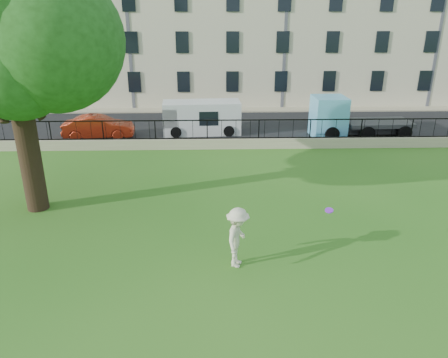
{
  "coord_description": "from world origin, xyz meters",
  "views": [
    {
      "loc": [
        0.28,
        -12.5,
        7.82
      ],
      "look_at": [
        0.73,
        3.5,
        1.45
      ],
      "focal_mm": 35.0,
      "sensor_mm": 36.0,
      "label": 1
    }
  ],
  "objects_px": {
    "tree": "(4,22)",
    "red_sedan": "(99,127)",
    "white_van": "(202,117)",
    "blue_truck": "(360,116)",
    "man": "(238,238)",
    "frisbee": "(329,210)"
  },
  "relations": [
    {
      "from": "tree",
      "to": "red_sedan",
      "type": "distance_m",
      "value": 12.18
    },
    {
      "from": "white_van",
      "to": "blue_truck",
      "type": "height_order",
      "value": "blue_truck"
    },
    {
      "from": "man",
      "to": "frisbee",
      "type": "height_order",
      "value": "man"
    },
    {
      "from": "tree",
      "to": "man",
      "type": "height_order",
      "value": "tree"
    },
    {
      "from": "white_van",
      "to": "frisbee",
      "type": "bearing_deg",
      "value": -77.26
    },
    {
      "from": "man",
      "to": "frisbee",
      "type": "xyz_separation_m",
      "value": [
        2.95,
        0.4,
        0.72
      ]
    },
    {
      "from": "tree",
      "to": "white_van",
      "type": "relative_size",
      "value": 2.18
    },
    {
      "from": "man",
      "to": "frisbee",
      "type": "relative_size",
      "value": 7.45
    },
    {
      "from": "white_van",
      "to": "blue_truck",
      "type": "relative_size",
      "value": 0.81
    },
    {
      "from": "frisbee",
      "to": "white_van",
      "type": "xyz_separation_m",
      "value": [
        -4.38,
        15.41,
        -0.69
      ]
    },
    {
      "from": "man",
      "to": "red_sedan",
      "type": "relative_size",
      "value": 0.46
    },
    {
      "from": "man",
      "to": "white_van",
      "type": "relative_size",
      "value": 0.41
    },
    {
      "from": "frisbee",
      "to": "white_van",
      "type": "relative_size",
      "value": 0.05
    },
    {
      "from": "tree",
      "to": "white_van",
      "type": "distance_m",
      "value": 14.51
    },
    {
      "from": "tree",
      "to": "man",
      "type": "xyz_separation_m",
      "value": [
        8.13,
        -4.55,
        -6.28
      ]
    },
    {
      "from": "frisbee",
      "to": "white_van",
      "type": "bearing_deg",
      "value": 105.85
    },
    {
      "from": "man",
      "to": "white_van",
      "type": "distance_m",
      "value": 15.88
    },
    {
      "from": "blue_truck",
      "to": "tree",
      "type": "bearing_deg",
      "value": -150.53
    },
    {
      "from": "tree",
      "to": "blue_truck",
      "type": "bearing_deg",
      "value": 31.47
    },
    {
      "from": "white_van",
      "to": "blue_truck",
      "type": "xyz_separation_m",
      "value": [
        10.06,
        -1.0,
        0.24
      ]
    },
    {
      "from": "red_sedan",
      "to": "white_van",
      "type": "height_order",
      "value": "white_van"
    },
    {
      "from": "tree",
      "to": "blue_truck",
      "type": "xyz_separation_m",
      "value": [
        16.76,
        10.26,
        -6.01
      ]
    }
  ]
}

